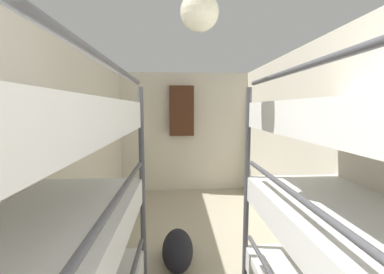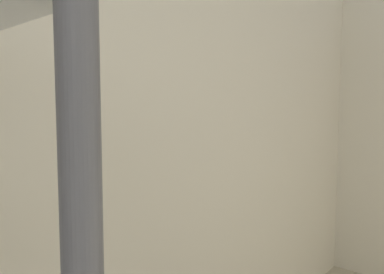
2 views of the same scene
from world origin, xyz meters
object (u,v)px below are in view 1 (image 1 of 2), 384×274
(bunk_stack_left_near, at_px, (25,259))
(bunk_stack_right_near, at_px, (381,247))
(hanging_coat, at_px, (182,111))
(duffel_bag, at_px, (178,249))

(bunk_stack_left_near, xyz_separation_m, bunk_stack_right_near, (1.59, 0.00, 0.00))
(bunk_stack_right_near, bearing_deg, hanging_coat, 103.30)
(bunk_stack_left_near, xyz_separation_m, hanging_coat, (0.74, 3.61, 0.59))
(bunk_stack_right_near, distance_m, hanging_coat, 3.76)
(bunk_stack_right_near, height_order, hanging_coat, hanging_coat)
(bunk_stack_right_near, bearing_deg, duffel_bag, 124.50)
(bunk_stack_left_near, xyz_separation_m, duffel_bag, (0.65, 1.37, -0.77))
(bunk_stack_right_near, xyz_separation_m, hanging_coat, (-0.85, 3.61, 0.59))
(bunk_stack_right_near, bearing_deg, bunk_stack_left_near, 180.00)
(duffel_bag, relative_size, hanging_coat, 0.72)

